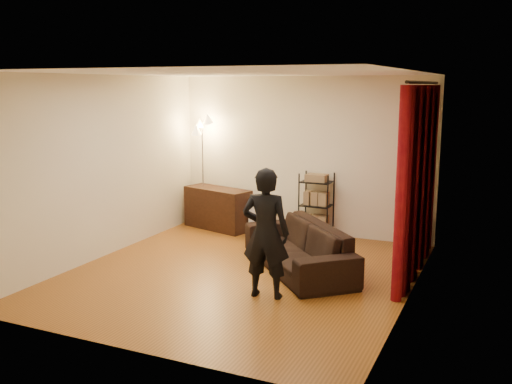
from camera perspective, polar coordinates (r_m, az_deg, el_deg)
The scene contains 14 objects.
floor at distance 7.89m, azimuth -1.57°, elevation -8.19°, with size 5.00×5.00×0.00m, color brown.
ceiling at distance 7.47m, azimuth -1.68°, elevation 11.82°, with size 5.00×5.00×0.00m, color white.
wall_back at distance 9.85m, azimuth 4.75°, elevation 3.63°, with size 5.00×5.00×0.00m, color beige.
wall_front at distance 5.47m, azimuth -13.16°, elevation -2.29°, with size 5.00×5.00×0.00m, color beige.
wall_left at distance 8.77m, azimuth -14.98°, elevation 2.44°, with size 5.00×5.00×0.00m, color beige.
wall_right at distance 6.90m, azimuth 15.44°, elevation 0.26°, with size 5.00×5.00×0.00m, color beige.
curtain_rod at distance 7.92m, azimuth 16.47°, elevation 10.46°, with size 0.04×0.04×2.65m, color black.
curtain at distance 8.02m, azimuth 15.84°, elevation 1.12°, with size 0.22×2.65×2.55m, color maroon, non-canonical shape.
sofa at distance 8.01m, azimuth 4.22°, elevation -5.49°, with size 2.23×0.87×0.65m, color black.
person at distance 6.86m, azimuth 0.97°, elevation -4.14°, with size 0.58×0.38×1.60m, color black.
media_cabinet at distance 10.25m, azimuth -3.85°, elevation -1.65°, with size 1.26×0.47×0.73m, color black.
storage_boxes at distance 9.91m, azimuth 0.57°, elevation -2.41°, with size 0.37×0.30×0.61m, color silver, non-canonical shape.
wire_shelf at distance 9.67m, azimuth 6.04°, elevation -1.33°, with size 0.50×0.35×1.10m, color black, non-canonical shape.
floor_lamp at distance 10.40m, azimuth -5.34°, elevation 1.96°, with size 0.35×0.35×1.97m, color silver, non-canonical shape.
Camera 1 is at (3.27, -6.71, 2.55)m, focal length 40.00 mm.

